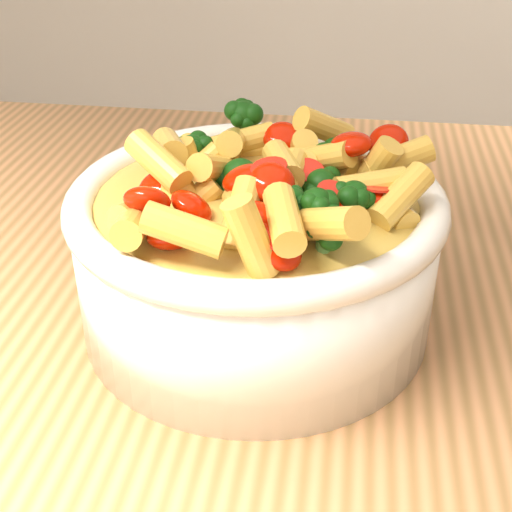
# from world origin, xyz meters

# --- Properties ---
(table) EXTENTS (1.20, 0.80, 0.90)m
(table) POSITION_xyz_m (0.00, 0.00, 0.80)
(table) COLOR tan
(table) RESTS_ON ground
(serving_bowl) EXTENTS (0.22, 0.22, 0.10)m
(serving_bowl) POSITION_xyz_m (-0.12, 0.02, 0.95)
(serving_bowl) COLOR white
(serving_bowl) RESTS_ON table
(pasta_salad) EXTENTS (0.18, 0.18, 0.04)m
(pasta_salad) POSITION_xyz_m (-0.12, 0.02, 1.01)
(pasta_salad) COLOR #E8B949
(pasta_salad) RESTS_ON serving_bowl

